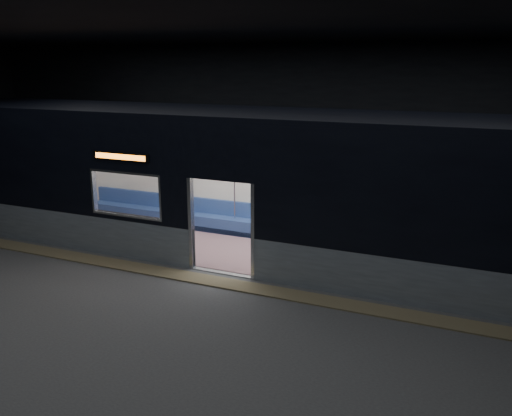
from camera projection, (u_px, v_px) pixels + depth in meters
The scene contains 7 objects.
station_floor at pixel (198, 292), 10.76m from camera, with size 24.00×14.00×0.01m, color #47494C.
station_envelope at pixel (193, 104), 9.81m from camera, with size 24.00×14.00×5.00m.
tactile_strip at pixel (211, 281), 11.24m from camera, with size 22.80×0.50×0.03m, color #8C7F59.
metro_car at pixel (251, 177), 12.53m from camera, with size 18.00×3.04×3.35m.
passenger at pixel (388, 223), 12.50m from camera, with size 0.47×0.76×1.44m.
handbag at pixel (387, 231), 12.31m from camera, with size 0.27×0.23×0.14m, color black.
transit_map at pixel (483, 200), 11.83m from camera, with size 1.05×0.03×0.68m, color white.
Camera 1 is at (5.07, -8.65, 4.38)m, focal length 38.00 mm.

